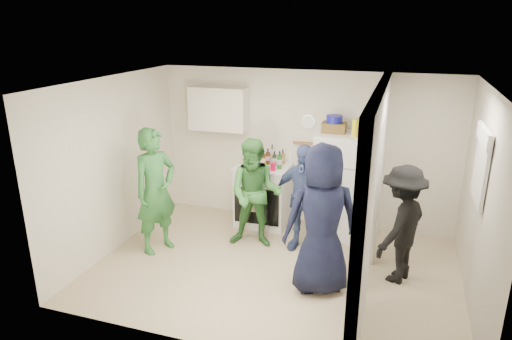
{
  "coord_description": "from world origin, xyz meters",
  "views": [
    {
      "loc": [
        1.47,
        -5.28,
        3.22
      ],
      "look_at": [
        -0.4,
        0.4,
        1.25
      ],
      "focal_mm": 32.0,
      "sensor_mm": 36.0,
      "label": 1
    }
  ],
  "objects_px": {
    "fridge": "(337,185)",
    "person_denim": "(303,198)",
    "stove": "(263,195)",
    "wicker_basket": "(334,127)",
    "yellow_cup_stack_top": "(355,128)",
    "person_navy": "(322,220)",
    "person_green_center": "(255,194)",
    "person_green_left": "(156,191)",
    "person_nook": "(401,224)",
    "blue_bowl": "(334,119)"
  },
  "relations": [
    {
      "from": "fridge",
      "to": "person_denim",
      "type": "bearing_deg",
      "value": -121.73
    },
    {
      "from": "fridge",
      "to": "stove",
      "type": "bearing_deg",
      "value": 178.56
    },
    {
      "from": "wicker_basket",
      "to": "yellow_cup_stack_top",
      "type": "relative_size",
      "value": 1.4
    },
    {
      "from": "stove",
      "to": "person_navy",
      "type": "xyz_separation_m",
      "value": [
        1.25,
        -1.65,
        0.44
      ]
    },
    {
      "from": "fridge",
      "to": "wicker_basket",
      "type": "xyz_separation_m",
      "value": [
        -0.1,
        0.05,
        0.89
      ]
    },
    {
      "from": "person_green_center",
      "to": "yellow_cup_stack_top",
      "type": "bearing_deg",
      "value": 19.07
    },
    {
      "from": "wicker_basket",
      "to": "person_green_left",
      "type": "relative_size",
      "value": 0.19
    },
    {
      "from": "person_denim",
      "to": "person_nook",
      "type": "relative_size",
      "value": 1.03
    },
    {
      "from": "blue_bowl",
      "to": "person_denim",
      "type": "relative_size",
      "value": 0.15
    },
    {
      "from": "wicker_basket",
      "to": "person_denim",
      "type": "height_order",
      "value": "wicker_basket"
    },
    {
      "from": "stove",
      "to": "blue_bowl",
      "type": "bearing_deg",
      "value": 1.05
    },
    {
      "from": "person_denim",
      "to": "person_nook",
      "type": "distance_m",
      "value": 1.44
    },
    {
      "from": "blue_bowl",
      "to": "person_denim",
      "type": "height_order",
      "value": "blue_bowl"
    },
    {
      "from": "fridge",
      "to": "person_denim",
      "type": "distance_m",
      "value": 0.75
    },
    {
      "from": "blue_bowl",
      "to": "person_green_left",
      "type": "xyz_separation_m",
      "value": [
        -2.27,
        -1.37,
        -0.92
      ]
    },
    {
      "from": "fridge",
      "to": "yellow_cup_stack_top",
      "type": "relative_size",
      "value": 6.5
    },
    {
      "from": "fridge",
      "to": "wicker_basket",
      "type": "bearing_deg",
      "value": 153.43
    },
    {
      "from": "fridge",
      "to": "person_nook",
      "type": "relative_size",
      "value": 1.05
    },
    {
      "from": "wicker_basket",
      "to": "person_nook",
      "type": "relative_size",
      "value": 0.23
    },
    {
      "from": "fridge",
      "to": "person_denim",
      "type": "height_order",
      "value": "fridge"
    },
    {
      "from": "wicker_basket",
      "to": "person_green_left",
      "type": "xyz_separation_m",
      "value": [
        -2.27,
        -1.37,
        -0.79
      ]
    },
    {
      "from": "person_green_center",
      "to": "person_navy",
      "type": "xyz_separation_m",
      "value": [
        1.13,
        -0.87,
        0.12
      ]
    },
    {
      "from": "fridge",
      "to": "yellow_cup_stack_top",
      "type": "xyz_separation_m",
      "value": [
        0.22,
        -0.1,
        0.94
      ]
    },
    {
      "from": "wicker_basket",
      "to": "blue_bowl",
      "type": "xyz_separation_m",
      "value": [
        0.0,
        0.0,
        0.13
      ]
    },
    {
      "from": "person_green_center",
      "to": "person_denim",
      "type": "bearing_deg",
      "value": 1.7
    },
    {
      "from": "yellow_cup_stack_top",
      "to": "person_navy",
      "type": "height_order",
      "value": "person_navy"
    },
    {
      "from": "stove",
      "to": "person_denim",
      "type": "relative_size",
      "value": 0.63
    },
    {
      "from": "yellow_cup_stack_top",
      "to": "person_nook",
      "type": "xyz_separation_m",
      "value": [
        0.75,
        -0.98,
        -0.98
      ]
    },
    {
      "from": "stove",
      "to": "yellow_cup_stack_top",
      "type": "distance_m",
      "value": 1.89
    },
    {
      "from": "person_green_left",
      "to": "person_nook",
      "type": "bearing_deg",
      "value": -61.26
    },
    {
      "from": "blue_bowl",
      "to": "person_nook",
      "type": "xyz_separation_m",
      "value": [
        1.07,
        -1.13,
        -1.06
      ]
    },
    {
      "from": "wicker_basket",
      "to": "person_navy",
      "type": "relative_size",
      "value": 0.19
    },
    {
      "from": "fridge",
      "to": "blue_bowl",
      "type": "distance_m",
      "value": 1.02
    },
    {
      "from": "fridge",
      "to": "person_green_left",
      "type": "height_order",
      "value": "person_green_left"
    },
    {
      "from": "person_nook",
      "to": "person_green_left",
      "type": "bearing_deg",
      "value": -61.89
    },
    {
      "from": "stove",
      "to": "blue_bowl",
      "type": "distance_m",
      "value": 1.72
    },
    {
      "from": "wicker_basket",
      "to": "person_green_left",
      "type": "height_order",
      "value": "person_green_left"
    },
    {
      "from": "stove",
      "to": "person_green_center",
      "type": "relative_size",
      "value": 0.61
    },
    {
      "from": "stove",
      "to": "person_green_left",
      "type": "height_order",
      "value": "person_green_left"
    },
    {
      "from": "person_green_left",
      "to": "person_denim",
      "type": "xyz_separation_m",
      "value": [
        1.98,
        0.69,
        -0.12
      ]
    },
    {
      "from": "wicker_basket",
      "to": "stove",
      "type": "bearing_deg",
      "value": -178.95
    },
    {
      "from": "wicker_basket",
      "to": "person_denim",
      "type": "bearing_deg",
      "value": -113.14
    },
    {
      "from": "person_denim",
      "to": "blue_bowl",
      "type": "bearing_deg",
      "value": 79.52
    },
    {
      "from": "blue_bowl",
      "to": "person_navy",
      "type": "relative_size",
      "value": 0.13
    },
    {
      "from": "person_navy",
      "to": "stove",
      "type": "bearing_deg",
      "value": -77.16
    },
    {
      "from": "person_nook",
      "to": "yellow_cup_stack_top",
      "type": "bearing_deg",
      "value": -118.46
    },
    {
      "from": "person_green_left",
      "to": "blue_bowl",
      "type": "bearing_deg",
      "value": -34.33
    },
    {
      "from": "stove",
      "to": "person_denim",
      "type": "xyz_separation_m",
      "value": [
        0.8,
        -0.67,
        0.29
      ]
    },
    {
      "from": "stove",
      "to": "person_green_left",
      "type": "xyz_separation_m",
      "value": [
        -1.18,
        -1.35,
        0.41
      ]
    },
    {
      "from": "blue_bowl",
      "to": "person_denim",
      "type": "xyz_separation_m",
      "value": [
        -0.29,
        -0.69,
        -1.03
      ]
    }
  ]
}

